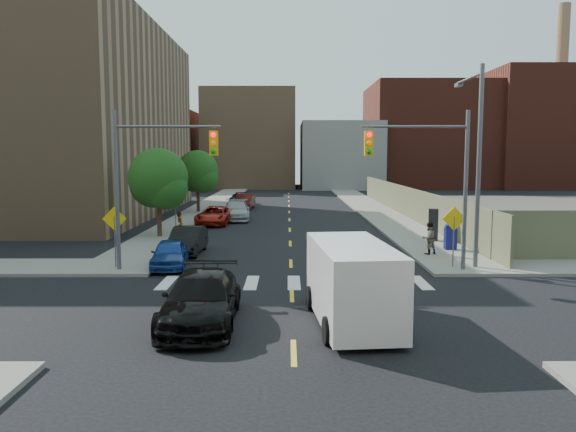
{
  "coord_description": "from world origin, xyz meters",
  "views": [
    {
      "loc": [
        -0.16,
        -18.06,
        5.1
      ],
      "look_at": [
        -0.13,
        10.38,
        2.0
      ],
      "focal_mm": 35.0,
      "sensor_mm": 36.0,
      "label": 1
    }
  ],
  "objects_px": {
    "parked_car_red": "(215,215)",
    "parked_car_grey": "(241,199)",
    "parked_car_blue": "(170,254)",
    "parked_car_black": "(187,241)",
    "parked_car_silver": "(236,211)",
    "cargo_van": "(351,280)",
    "black_sedan": "(201,299)",
    "pedestrian_east": "(429,238)",
    "pedestrian_west": "(180,226)",
    "parked_car_white": "(239,206)",
    "parked_car_maroon": "(245,202)",
    "payphone": "(433,225)",
    "mailbox": "(450,236)"
  },
  "relations": [
    {
      "from": "mailbox",
      "to": "pedestrian_west",
      "type": "xyz_separation_m",
      "value": [
        -14.89,
        3.46,
        0.12
      ]
    },
    {
      "from": "parked_car_silver",
      "to": "parked_car_grey",
      "type": "height_order",
      "value": "parked_car_silver"
    },
    {
      "from": "black_sedan",
      "to": "parked_car_maroon",
      "type": "bearing_deg",
      "value": 91.51
    },
    {
      "from": "parked_car_blue",
      "to": "parked_car_black",
      "type": "xyz_separation_m",
      "value": [
        0.16,
        3.62,
        0.06
      ]
    },
    {
      "from": "cargo_van",
      "to": "pedestrian_west",
      "type": "height_order",
      "value": "cargo_van"
    },
    {
      "from": "parked_car_black",
      "to": "cargo_van",
      "type": "xyz_separation_m",
      "value": [
        7.11,
        -11.92,
        0.6
      ]
    },
    {
      "from": "parked_car_silver",
      "to": "parked_car_black",
      "type": "bearing_deg",
      "value": -97.82
    },
    {
      "from": "black_sedan",
      "to": "pedestrian_east",
      "type": "relative_size",
      "value": 3.32
    },
    {
      "from": "parked_car_blue",
      "to": "parked_car_black",
      "type": "height_order",
      "value": "parked_car_black"
    },
    {
      "from": "parked_car_black",
      "to": "mailbox",
      "type": "xyz_separation_m",
      "value": [
        13.76,
        0.51,
        0.15
      ]
    },
    {
      "from": "black_sedan",
      "to": "pedestrian_east",
      "type": "distance_m",
      "value": 14.82
    },
    {
      "from": "parked_car_black",
      "to": "parked_car_silver",
      "type": "relative_size",
      "value": 0.82
    },
    {
      "from": "parked_car_black",
      "to": "parked_car_red",
      "type": "height_order",
      "value": "parked_car_black"
    },
    {
      "from": "payphone",
      "to": "parked_car_red",
      "type": "bearing_deg",
      "value": 160.17
    },
    {
      "from": "black_sedan",
      "to": "cargo_van",
      "type": "relative_size",
      "value": 0.95
    },
    {
      "from": "parked_car_black",
      "to": "parked_car_white",
      "type": "relative_size",
      "value": 1.18
    },
    {
      "from": "parked_car_red",
      "to": "parked_car_grey",
      "type": "bearing_deg",
      "value": 92.91
    },
    {
      "from": "parked_car_red",
      "to": "black_sedan",
      "type": "height_order",
      "value": "black_sedan"
    },
    {
      "from": "parked_car_black",
      "to": "parked_car_silver",
      "type": "distance_m",
      "value": 15.19
    },
    {
      "from": "parked_car_white",
      "to": "mailbox",
      "type": "height_order",
      "value": "mailbox"
    },
    {
      "from": "parked_car_white",
      "to": "cargo_van",
      "type": "xyz_separation_m",
      "value": [
        6.22,
        -32.28,
        0.69
      ]
    },
    {
      "from": "payphone",
      "to": "pedestrian_east",
      "type": "height_order",
      "value": "payphone"
    },
    {
      "from": "parked_car_red",
      "to": "mailbox",
      "type": "relative_size",
      "value": 3.38
    },
    {
      "from": "pedestrian_west",
      "to": "pedestrian_east",
      "type": "distance_m",
      "value": 14.26
    },
    {
      "from": "pedestrian_west",
      "to": "parked_car_black",
      "type": "bearing_deg",
      "value": 174.11
    },
    {
      "from": "parked_car_grey",
      "to": "black_sedan",
      "type": "distance_m",
      "value": 40.92
    },
    {
      "from": "parked_car_silver",
      "to": "cargo_van",
      "type": "relative_size",
      "value": 0.93
    },
    {
      "from": "parked_car_grey",
      "to": "parked_car_red",
      "type": "bearing_deg",
      "value": -91.83
    },
    {
      "from": "parked_car_silver",
      "to": "pedestrian_west",
      "type": "relative_size",
      "value": 3.2
    },
    {
      "from": "parked_car_black",
      "to": "payphone",
      "type": "bearing_deg",
      "value": 16.3
    },
    {
      "from": "parked_car_red",
      "to": "mailbox",
      "type": "distance_m",
      "value": 18.23
    },
    {
      "from": "parked_car_white",
      "to": "parked_car_maroon",
      "type": "relative_size",
      "value": 0.81
    },
    {
      "from": "parked_car_black",
      "to": "parked_car_maroon",
      "type": "bearing_deg",
      "value": 88.73
    },
    {
      "from": "parked_car_red",
      "to": "parked_car_grey",
      "type": "height_order",
      "value": "parked_car_red"
    },
    {
      "from": "parked_car_silver",
      "to": "parked_car_maroon",
      "type": "distance_m",
      "value": 8.78
    },
    {
      "from": "parked_car_grey",
      "to": "pedestrian_west",
      "type": "bearing_deg",
      "value": -93.41
    },
    {
      "from": "parked_car_blue",
      "to": "parked_car_black",
      "type": "relative_size",
      "value": 0.89
    },
    {
      "from": "payphone",
      "to": "pedestrian_east",
      "type": "xyz_separation_m",
      "value": [
        -1.39,
        -4.55,
        -0.13
      ]
    },
    {
      "from": "parked_car_red",
      "to": "parked_car_white",
      "type": "height_order",
      "value": "parked_car_red"
    },
    {
      "from": "parked_car_red",
      "to": "parked_car_blue",
      "type": "bearing_deg",
      "value": -85.12
    },
    {
      "from": "parked_car_blue",
      "to": "pedestrian_east",
      "type": "bearing_deg",
      "value": 6.26
    },
    {
      "from": "mailbox",
      "to": "black_sedan",
      "type": "bearing_deg",
      "value": -132.69
    },
    {
      "from": "mailbox",
      "to": "payphone",
      "type": "height_order",
      "value": "payphone"
    },
    {
      "from": "parked_car_silver",
      "to": "cargo_van",
      "type": "height_order",
      "value": "cargo_van"
    },
    {
      "from": "parked_car_blue",
      "to": "mailbox",
      "type": "bearing_deg",
      "value": 10.59
    },
    {
      "from": "parked_car_blue",
      "to": "cargo_van",
      "type": "distance_m",
      "value": 11.05
    },
    {
      "from": "parked_car_grey",
      "to": "black_sedan",
      "type": "bearing_deg",
      "value": -86.81
    },
    {
      "from": "black_sedan",
      "to": "cargo_van",
      "type": "xyz_separation_m",
      "value": [
        4.53,
        0.24,
        0.53
      ]
    },
    {
      "from": "parked_car_white",
      "to": "cargo_van",
      "type": "distance_m",
      "value": 32.88
    },
    {
      "from": "parked_car_maroon",
      "to": "pedestrian_west",
      "type": "relative_size",
      "value": 2.73
    }
  ]
}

